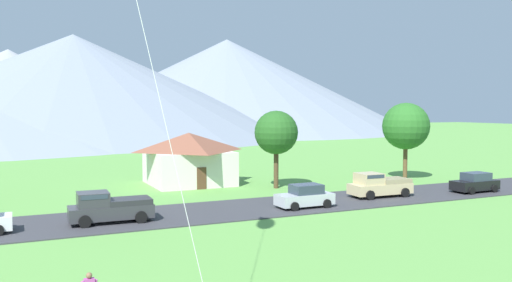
{
  "coord_description": "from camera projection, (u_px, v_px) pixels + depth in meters",
  "views": [
    {
      "loc": [
        -10.39,
        -4.73,
        7.36
      ],
      "look_at": [
        1.91,
        21.94,
        5.51
      ],
      "focal_mm": 37.03,
      "sensor_mm": 36.0,
      "label": 1
    }
  ],
  "objects": [
    {
      "name": "road_strip",
      "position": [
        182.0,
        214.0,
        36.32
      ],
      "size": [
        160.0,
        7.47,
        0.08
      ],
      "primitive_type": "cube",
      "color": "#38383D",
      "rests_on": "ground"
    },
    {
      "name": "mountain_west_ridge",
      "position": [
        227.0,
        85.0,
        173.64
      ],
      "size": [
        120.02,
        120.02,
        29.79
      ],
      "primitive_type": "cone",
      "color": "gray",
      "rests_on": "ground"
    },
    {
      "name": "mountain_central_ridge",
      "position": [
        74.0,
        86.0,
        135.87
      ],
      "size": [
        116.54,
        116.54,
        26.21
      ],
      "primitive_type": "cone",
      "color": "gray",
      "rests_on": "ground"
    },
    {
      "name": "mountain_far_west_ridge",
      "position": [
        9.0,
        91.0,
        156.94
      ],
      "size": [
        93.94,
        93.94,
        24.75
      ],
      "primitive_type": "cone",
      "color": "#8E939E",
      "rests_on": "ground"
    },
    {
      "name": "house_left_center",
      "position": [
        189.0,
        157.0,
        50.9
      ],
      "size": [
        7.94,
        8.08,
        4.97
      ],
      "color": "silver",
      "rests_on": "ground"
    },
    {
      "name": "tree_near_left",
      "position": [
        276.0,
        133.0,
        48.05
      ],
      "size": [
        3.99,
        3.99,
        7.12
      ],
      "color": "#4C3823",
      "rests_on": "ground"
    },
    {
      "name": "tree_left_of_center",
      "position": [
        406.0,
        126.0,
        53.91
      ],
      "size": [
        4.78,
        4.78,
        7.89
      ],
      "color": "brown",
      "rests_on": "ground"
    },
    {
      "name": "parked_car_silver_west_end",
      "position": [
        305.0,
        197.0,
        38.64
      ],
      "size": [
        4.21,
        2.11,
        1.68
      ],
      "color": "#B7BCC1",
      "rests_on": "road_strip"
    },
    {
      "name": "parked_car_black_mid_east",
      "position": [
        475.0,
        183.0,
        45.72
      ],
      "size": [
        4.22,
        2.12,
        1.68
      ],
      "color": "black",
      "rests_on": "road_strip"
    },
    {
      "name": "pickup_truck_charcoal_west_side",
      "position": [
        109.0,
        207.0,
        33.52
      ],
      "size": [
        5.25,
        2.44,
        1.99
      ],
      "color": "#333338",
      "rests_on": "road_strip"
    },
    {
      "name": "pickup_truck_sand_east_side",
      "position": [
        379.0,
        185.0,
        43.21
      ],
      "size": [
        5.26,
        2.46,
        1.99
      ],
      "color": "#C6B284",
      "rests_on": "road_strip"
    }
  ]
}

